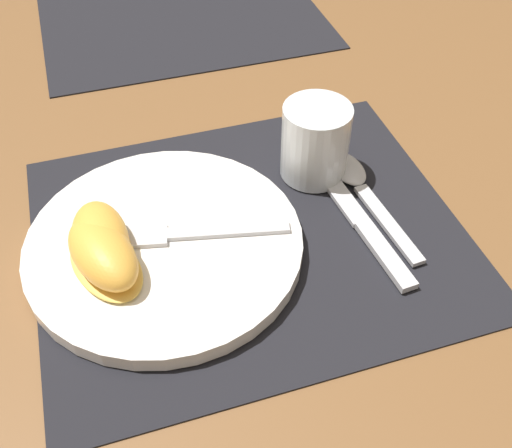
% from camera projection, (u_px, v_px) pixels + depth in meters
% --- Properties ---
extents(ground_plane, '(3.00, 3.00, 0.00)m').
position_uv_depth(ground_plane, '(249.00, 234.00, 0.59)').
color(ground_plane, brown).
extents(placemat, '(0.41, 0.34, 0.00)m').
position_uv_depth(placemat, '(249.00, 233.00, 0.59)').
color(placemat, black).
rests_on(placemat, ground_plane).
extents(placemat_far, '(0.41, 0.34, 0.00)m').
position_uv_depth(placemat_far, '(180.00, 13.00, 0.90)').
color(placemat_far, black).
rests_on(placemat_far, ground_plane).
extents(plate, '(0.26, 0.26, 0.02)m').
position_uv_depth(plate, '(164.00, 243.00, 0.56)').
color(plate, white).
rests_on(plate, placemat).
extents(juice_glass, '(0.07, 0.07, 0.08)m').
position_uv_depth(juice_glass, '(315.00, 145.00, 0.62)').
color(juice_glass, silver).
rests_on(juice_glass, placemat).
extents(knife, '(0.04, 0.22, 0.01)m').
position_uv_depth(knife, '(354.00, 213.00, 0.60)').
color(knife, silver).
rests_on(knife, placemat).
extents(spoon, '(0.04, 0.17, 0.01)m').
position_uv_depth(spoon, '(357.00, 182.00, 0.63)').
color(spoon, silver).
rests_on(spoon, placemat).
extents(fork, '(0.18, 0.06, 0.00)m').
position_uv_depth(fork, '(176.00, 234.00, 0.56)').
color(fork, silver).
rests_on(fork, plate).
extents(citrus_wedge_0, '(0.06, 0.10, 0.04)m').
position_uv_depth(citrus_wedge_0, '(101.00, 243.00, 0.53)').
color(citrus_wedge_0, '#F7C656').
rests_on(citrus_wedge_0, plate).
extents(citrus_wedge_1, '(0.08, 0.11, 0.04)m').
position_uv_depth(citrus_wedge_1, '(103.00, 255.00, 0.52)').
color(citrus_wedge_1, '#F7C656').
rests_on(citrus_wedge_1, plate).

